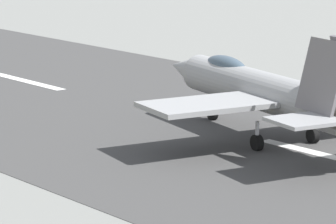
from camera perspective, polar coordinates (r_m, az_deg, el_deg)
The scene contains 3 objects.
ground_plane at distance 47.79m, azimuth 8.36°, elevation -2.33°, with size 400.00×400.00×0.00m, color slate.
runway_strip at distance 47.77m, azimuth 8.38°, elevation -2.32°, with size 240.00×26.00×0.02m.
fighter_jet at distance 49.97m, azimuth 5.40°, elevation 1.22°, with size 18.13×13.99×5.64m.
Camera 1 is at (-30.75, 34.72, 11.49)m, focal length 109.16 mm.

